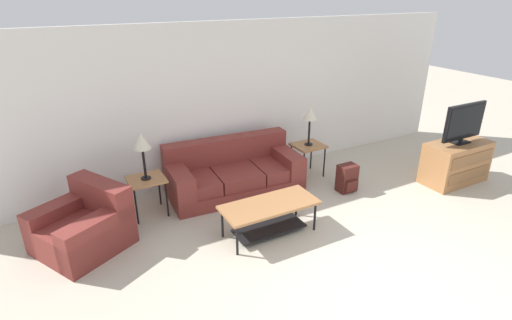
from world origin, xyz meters
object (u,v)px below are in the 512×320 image
side_table_left (147,183)px  table_lamp_right (310,115)px  table_lamp_left (142,143)px  tv_console (456,162)px  coffee_table (269,212)px  backpack (347,178)px  armchair (84,227)px  television (464,122)px  couch (233,174)px  side_table_right (308,148)px

side_table_left → table_lamp_right: 2.86m
table_lamp_left → tv_console: bearing=-16.0°
coffee_table → backpack: 1.80m
table_lamp_left → backpack: 3.24m
backpack → armchair: bearing=174.2°
television → couch: bearing=156.8°
backpack → side_table_right: bearing=105.1°
side_table_right → armchair: bearing=-173.8°
table_lamp_right → television: size_ratio=0.77×
coffee_table → side_table_right: side_table_right is taller
armchair → table_lamp_left: 1.30m
side_table_right → table_lamp_left: size_ratio=0.85×
couch → side_table_left: couch is taller
television → backpack: size_ratio=1.96×
couch → armchair: size_ratio=1.65×
side_table_left → tv_console: (4.84, -1.39, -0.16)m
coffee_table → television: 3.64m
table_lamp_left → table_lamp_right: 2.80m
couch → coffee_table: 1.36m
side_table_left → tv_console: tv_console is taller
armchair → coffee_table: 2.36m
armchair → table_lamp_left: table_lamp_left is taller
television → tv_console: bearing=-90.0°
side_table_left → backpack: 3.13m
coffee_table → backpack: (1.73, 0.47, -0.12)m
side_table_right → backpack: 0.88m
table_lamp_left → table_lamp_right: same height
side_table_left → side_table_right: bearing=0.0°
side_table_right → television: size_ratio=0.65×
couch → side_table_right: (1.39, -0.08, 0.22)m
couch → backpack: 1.84m
side_table_right → television: 2.54m
side_table_right → table_lamp_right: 0.60m
couch → coffee_table: (-0.12, -1.36, 0.04)m
table_lamp_right → couch: bearing=176.6°
coffee_table → side_table_left: size_ratio=2.25×
table_lamp_right → backpack: 1.22m
coffee_table → side_table_left: side_table_left is taller
armchair → table_lamp_right: table_lamp_right is taller
tv_console → coffee_table: bearing=178.1°
side_table_right → backpack: bearing=-74.9°
tv_console → television: 0.70m
table_lamp_left → television: bearing=-16.0°
couch → television: (3.44, -1.48, 0.76)m
side_table_left → television: (4.84, -1.39, 0.54)m
tv_console → backpack: size_ratio=2.52×
side_table_right → table_lamp_right: bearing=-63.4°
table_lamp_right → television: (2.05, -1.39, -0.06)m
table_lamp_right → backpack: table_lamp_right is taller
table_lamp_right → tv_console: table_lamp_right is taller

